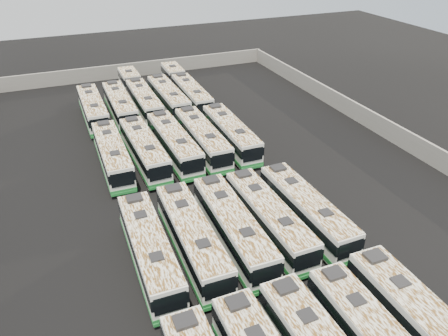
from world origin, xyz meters
The scene contains 18 objects.
ground centered at (0.00, 0.00, 0.00)m, with size 140.00×140.00×0.00m, color black.
perimeter_wall centered at (0.00, 0.00, 1.10)m, with size 45.20×73.20×2.20m.
bus_front_far_right centered at (4.82, -20.82, 1.70)m, with size 2.62×11.86×3.33m.
bus_midfront_far_left centered at (-8.03, -7.87, 1.63)m, with size 2.60×11.39×3.20m.
bus_midfront_left centered at (-4.80, -7.80, 1.66)m, with size 2.64×11.58×3.25m.
bus_midfront_center centered at (-1.55, -7.83, 1.67)m, with size 2.67×11.66×3.27m.
bus_midfront_right centered at (1.52, -7.76, 1.64)m, with size 2.52×11.40×3.21m.
bus_midfront_far_right centered at (4.82, -7.94, 1.63)m, with size 2.60×11.36×3.19m.
bus_midback_far_left centered at (-7.93, 7.60, 1.63)m, with size 2.54×11.36×3.19m.
bus_midback_left centered at (-4.75, 7.42, 1.65)m, with size 2.71×11.50×3.22m.
bus_midback_center centered at (-1.57, 7.51, 1.69)m, with size 2.73×11.75×3.30m.
bus_midback_right centered at (1.53, 7.48, 1.70)m, with size 2.60×11.81×3.32m.
bus_midback_far_right centered at (4.81, 7.43, 1.66)m, with size 2.63×11.56×3.24m.
bus_back_far_left centered at (-8.03, 20.51, 1.64)m, with size 2.43×11.41×3.21m.
bus_back_left centered at (-4.74, 20.33, 1.66)m, with size 2.55×11.57×3.25m.
bus_back_center centered at (-1.59, 23.56, 1.62)m, with size 2.46×17.52×3.17m.
bus_back_right centered at (1.59, 20.50, 1.68)m, with size 2.58×11.71×3.29m.
bus_back_far_right centered at (4.81, 23.41, 1.62)m, with size 2.78×17.58×3.18m.
Camera 1 is at (-12.29, -32.00, 22.07)m, focal length 35.00 mm.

